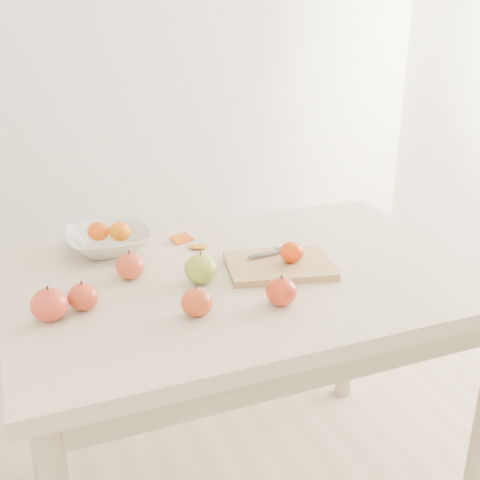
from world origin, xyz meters
name	(u,v)px	position (x,y,z in m)	size (l,w,h in m)	color
table	(247,306)	(0.00, 0.00, 0.65)	(1.20, 0.80, 0.75)	beige
cutting_board	(279,265)	(0.09, -0.01, 0.76)	(0.27, 0.20, 0.02)	tan
board_tangerine	(292,252)	(0.12, -0.02, 0.80)	(0.06, 0.06, 0.05)	#E74508
fruit_bowl	(109,240)	(-0.30, 0.28, 0.78)	(0.24, 0.24, 0.06)	silver
bowl_tangerine_near	(98,231)	(-0.33, 0.29, 0.81)	(0.06, 0.06, 0.05)	#DD4C07
bowl_tangerine_far	(120,231)	(-0.27, 0.26, 0.81)	(0.06, 0.06, 0.05)	#DA6507
orange_peel_a	(182,240)	(-0.09, 0.27, 0.75)	(0.06, 0.04, 0.00)	#C9480E
orange_peel_b	(198,248)	(-0.07, 0.20, 0.75)	(0.04, 0.04, 0.00)	#C46C0D
paring_knife	(284,247)	(0.13, 0.06, 0.78)	(0.17, 0.05, 0.01)	silver
apple_green	(201,269)	(-0.13, -0.01, 0.79)	(0.08, 0.08, 0.07)	olive
apple_red_b	(83,297)	(-0.42, -0.04, 0.78)	(0.07, 0.07, 0.06)	maroon
apple_red_e	(281,291)	(0.00, -0.19, 0.78)	(0.07, 0.07, 0.07)	maroon
apple_red_a	(130,266)	(-0.28, 0.08, 0.78)	(0.07, 0.07, 0.07)	maroon
apple_red_c	(197,302)	(-0.19, -0.17, 0.78)	(0.07, 0.07, 0.06)	maroon
apple_red_d	(50,305)	(-0.49, -0.07, 0.79)	(0.08, 0.08, 0.07)	#A60A16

